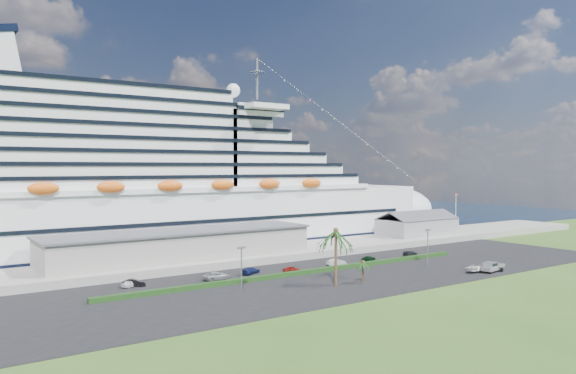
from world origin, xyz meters
TOP-DOWN VIEW (x-y plane):
  - ground at (0.00, 0.00)m, footprint 420.00×420.00m
  - asphalt_lot at (0.00, 11.00)m, footprint 140.00×38.00m
  - wharf at (0.00, 40.00)m, footprint 240.00×20.00m
  - water at (0.00, 130.00)m, footprint 420.00×160.00m
  - cruise_ship at (-21.53, 64.00)m, footprint 191.00×38.00m
  - terminal_building at (-25.00, 40.00)m, footprint 61.00×15.00m
  - port_shed at (52.00, 40.00)m, footprint 24.00×12.31m
  - flagpole at (70.04, 40.00)m, footprint 1.08×0.16m
  - hedge at (-8.00, 16.00)m, footprint 88.00×1.10m
  - lamp_post_left at (-28.00, 8.00)m, footprint 1.60×0.35m
  - lamp_post_right at (20.00, 8.00)m, footprint 1.60×0.35m
  - palm_tall at (-10.00, 4.00)m, footprint 8.82×8.82m
  - palm_short at (-4.50, 2.50)m, footprint 3.53×3.53m
  - parked_car_0 at (-41.89, 24.63)m, footprint 4.07×2.80m
  - parked_car_1 at (-41.31, 24.65)m, footprint 4.44×2.89m
  - parked_car_2 at (-25.83, 21.29)m, footprint 5.79×3.03m
  - parked_car_3 at (-17.24, 22.79)m, footprint 5.35×3.87m
  - parked_car_4 at (-9.17, 19.41)m, footprint 4.05×2.20m
  - parked_car_5 at (3.78, 20.24)m, footprint 4.67×2.27m
  - parked_car_6 at (13.79, 20.49)m, footprint 4.99×3.73m
  - parked_car_7 at (27.45, 20.09)m, footprint 4.90×2.67m
  - pickup_truck at (25.68, -4.57)m, footprint 6.34×3.05m
  - boat_trailer at (22.32, -3.06)m, footprint 5.39×3.42m

SIDE VIEW (x-z plane):
  - ground at x=0.00m, z-range 0.00..0.00m
  - water at x=0.00m, z-range 0.00..0.02m
  - asphalt_lot at x=0.00m, z-range 0.00..0.12m
  - hedge at x=-8.00m, z-range 0.12..1.02m
  - parked_car_6 at x=13.79m, z-range 0.12..1.38m
  - parked_car_0 at x=-41.89m, z-range 0.12..1.40m
  - parked_car_4 at x=-9.17m, z-range 0.12..1.43m
  - parked_car_7 at x=27.45m, z-range 0.12..1.47m
  - parked_car_1 at x=-41.31m, z-range 0.12..1.50m
  - parked_car_3 at x=-17.24m, z-range 0.12..1.56m
  - parked_car_5 at x=3.78m, z-range 0.12..1.59m
  - parked_car_2 at x=-25.83m, z-range 0.12..1.68m
  - wharf at x=0.00m, z-range 0.00..1.80m
  - boat_trailer at x=22.32m, z-range 0.37..1.93m
  - pickup_truck at x=25.68m, z-range 0.23..2.37m
  - palm_short at x=-4.50m, z-range 1.38..5.95m
  - port_shed at x=52.00m, z-range 0.71..8.08m
  - terminal_building at x=-25.00m, z-range 1.86..8.16m
  - lamp_post_left at x=-28.00m, z-range 1.21..9.48m
  - lamp_post_right at x=20.00m, z-range 1.21..9.48m
  - flagpole at x=70.04m, z-range 2.27..14.27m
  - palm_tall at x=-10.00m, z-range 3.64..14.77m
  - cruise_ship at x=-21.53m, z-range -10.31..43.69m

